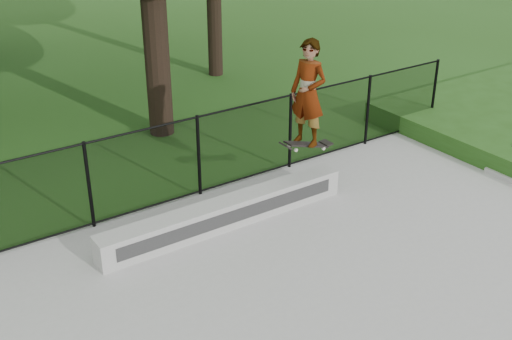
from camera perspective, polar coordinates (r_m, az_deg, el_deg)
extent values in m
cube|color=#B7B7B2|center=(10.45, -2.67, -3.84)|extent=(4.43, 0.40, 0.46)
cube|color=black|center=(10.91, 4.50, 2.29)|extent=(0.82, 0.23, 0.25)
imported|color=#C2CAFF|center=(10.58, 4.67, 6.83)|extent=(0.59, 0.75, 1.79)
cylinder|color=black|center=(10.51, -14.63, -1.32)|extent=(0.06, 0.06, 1.50)
cylinder|color=black|center=(11.23, -5.11, 1.28)|extent=(0.06, 0.06, 1.50)
cylinder|color=black|center=(12.23, 3.06, 3.48)|extent=(0.06, 0.06, 1.50)
cylinder|color=black|center=(13.46, 9.90, 5.26)|extent=(0.06, 0.06, 1.50)
cylinder|color=black|center=(14.86, 15.55, 6.67)|extent=(0.06, 0.06, 1.50)
cylinder|color=black|center=(10.21, -15.07, 2.28)|extent=(16.00, 0.04, 0.04)
cylinder|color=black|center=(10.84, -14.22, -4.61)|extent=(16.00, 0.04, 0.04)
cube|color=black|center=(10.51, -14.63, -1.32)|extent=(16.00, 0.01, 1.50)
cylinder|color=black|center=(13.76, -8.89, 11.40)|extent=(0.44, 0.44, 4.19)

